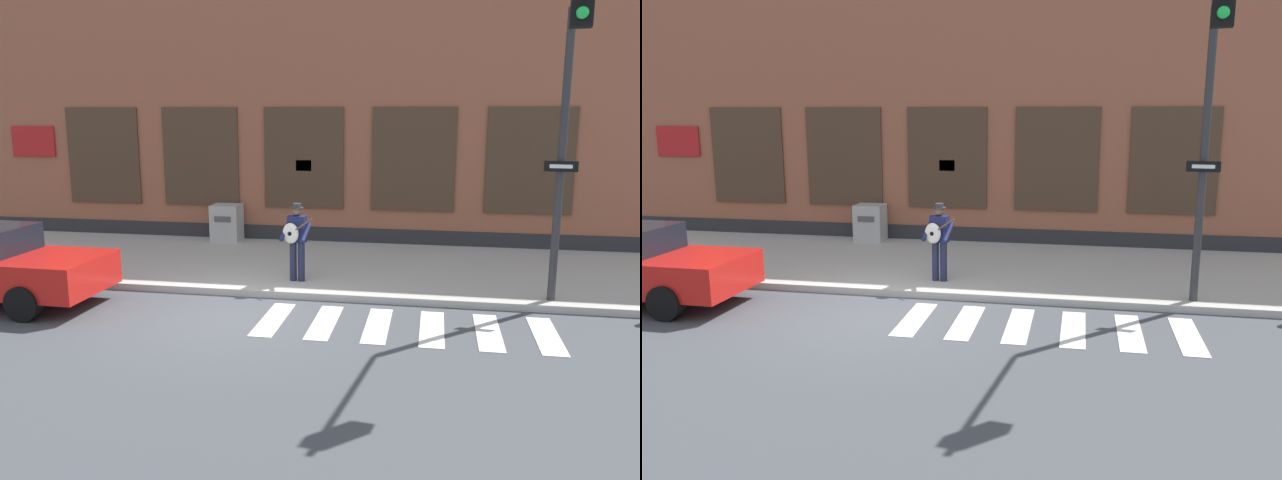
% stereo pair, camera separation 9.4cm
% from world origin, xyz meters
% --- Properties ---
extents(ground_plane, '(160.00, 160.00, 0.00)m').
position_xyz_m(ground_plane, '(0.00, 0.00, 0.00)').
color(ground_plane, '#424449').
extents(sidewalk, '(28.00, 5.27, 0.15)m').
position_xyz_m(sidewalk, '(0.00, 3.91, 0.07)').
color(sidewalk, '#ADAAA3').
rests_on(sidewalk, ground).
extents(building_backdrop, '(28.00, 4.06, 9.08)m').
position_xyz_m(building_backdrop, '(-0.00, 8.54, 4.53)').
color(building_backdrop, '#99563D').
rests_on(building_backdrop, ground).
extents(crosswalk, '(5.20, 1.90, 0.01)m').
position_xyz_m(crosswalk, '(3.18, -0.02, 0.01)').
color(crosswalk, silver).
rests_on(crosswalk, ground).
extents(busker, '(0.72, 0.59, 1.69)m').
position_xyz_m(busker, '(0.75, 2.16, 1.11)').
color(busker, '#1E233D').
rests_on(busker, sidewalk).
extents(traffic_light, '(0.83, 3.08, 5.61)m').
position_xyz_m(traffic_light, '(5.76, 0.60, 4.00)').
color(traffic_light, '#2D2D30').
rests_on(traffic_light, sidewalk).
extents(utility_box, '(0.80, 0.72, 1.04)m').
position_xyz_m(utility_box, '(-2.16, 6.10, 0.67)').
color(utility_box, '#ADADA8').
rests_on(utility_box, sidewalk).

